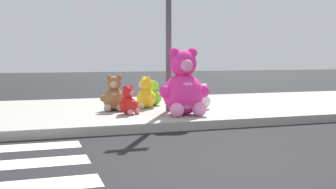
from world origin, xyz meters
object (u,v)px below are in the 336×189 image
(plush_yellow, at_px, (145,95))
(sign_pole, at_px, (169,23))
(plush_red, at_px, (129,103))
(plush_brown, at_px, (114,96))
(plush_white, at_px, (202,99))
(plush_lime, at_px, (153,95))
(plush_pink_large, at_px, (184,88))
(plush_teal, at_px, (177,98))

(plush_yellow, bearing_deg, sign_pole, -64.11)
(plush_red, xyz_separation_m, plush_brown, (-0.16, 0.59, 0.07))
(sign_pole, relative_size, plush_white, 6.14)
(plush_lime, bearing_deg, plush_pink_large, -85.91)
(plush_pink_large, distance_m, plush_lime, 1.63)
(plush_red, height_order, plush_white, plush_red)
(plush_white, relative_size, plush_brown, 0.73)
(plush_yellow, xyz_separation_m, plush_teal, (0.68, -0.07, -0.06))
(plush_pink_large, relative_size, plush_teal, 2.46)
(plush_white, xyz_separation_m, plush_brown, (-1.77, 0.26, 0.08))
(plush_pink_large, relative_size, plush_yellow, 1.87)
(plush_pink_large, bearing_deg, sign_pole, 99.43)
(sign_pole, height_order, plush_teal, sign_pole)
(plush_pink_large, xyz_separation_m, plush_teal, (0.28, 1.14, -0.29))
(plush_pink_large, relative_size, plush_brown, 1.72)
(plush_lime, bearing_deg, plush_yellow, -125.59)
(sign_pole, xyz_separation_m, plush_brown, (-1.00, 0.38, -1.41))
(sign_pole, bearing_deg, plush_yellow, 115.89)
(plush_brown, height_order, plush_teal, plush_brown)
(plush_brown, distance_m, plush_lime, 1.18)
(plush_pink_large, height_order, plush_teal, plush_pink_large)
(sign_pole, height_order, plush_pink_large, sign_pole)
(plush_red, xyz_separation_m, plush_white, (1.61, 0.33, -0.00))
(plush_brown, bearing_deg, plush_yellow, 19.00)
(plush_pink_large, xyz_separation_m, plush_yellow, (-0.40, 1.21, -0.23))
(plush_white, xyz_separation_m, plush_yellow, (-1.06, 0.50, 0.05))
(sign_pole, bearing_deg, plush_lime, 90.98)
(sign_pole, distance_m, plush_pink_large, 1.35)
(plush_pink_large, distance_m, plush_red, 1.05)
(plush_red, bearing_deg, plush_lime, 56.10)
(plush_pink_large, height_order, plush_yellow, plush_pink_large)
(plush_red, relative_size, plush_brown, 0.75)
(plush_brown, bearing_deg, plush_lime, 32.96)
(sign_pole, bearing_deg, plush_brown, 159.21)
(sign_pole, xyz_separation_m, plush_yellow, (-0.30, 0.62, -1.44))
(sign_pole, height_order, plush_brown, sign_pole)
(plush_white, relative_size, plush_teal, 1.05)
(plush_brown, distance_m, plush_yellow, 0.74)
(sign_pole, height_order, plush_white, sign_pole)
(plush_yellow, height_order, plush_lime, plush_yellow)
(sign_pole, relative_size, plush_pink_large, 2.62)
(sign_pole, distance_m, plush_lime, 1.80)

